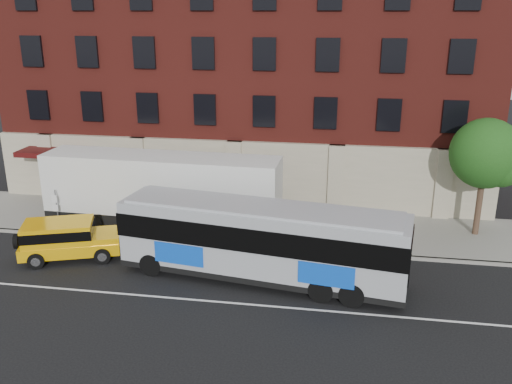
% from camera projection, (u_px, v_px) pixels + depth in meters
% --- Properties ---
extents(ground, '(120.00, 120.00, 0.00)m').
position_uv_depth(ground, '(178.00, 305.00, 22.34)').
color(ground, black).
rests_on(ground, ground).
extents(sidewalk, '(60.00, 6.00, 0.15)m').
position_uv_depth(sidewalk, '(225.00, 223.00, 30.74)').
color(sidewalk, gray).
rests_on(sidewalk, ground).
extents(kerb, '(60.00, 0.25, 0.15)m').
position_uv_depth(kerb, '(213.00, 244.00, 27.93)').
color(kerb, gray).
rests_on(kerb, ground).
extents(lane_line, '(60.00, 0.12, 0.01)m').
position_uv_depth(lane_line, '(182.00, 299.00, 22.80)').
color(lane_line, silver).
rests_on(lane_line, ground).
extents(building, '(30.00, 12.10, 15.00)m').
position_uv_depth(building, '(249.00, 73.00, 35.80)').
color(building, maroon).
rests_on(building, sidewalk).
extents(sign_pole, '(0.30, 0.20, 2.50)m').
position_uv_depth(sign_pole, '(57.00, 209.00, 28.95)').
color(sign_pole, slate).
rests_on(sign_pole, ground).
extents(street_tree, '(3.60, 3.60, 6.20)m').
position_uv_depth(street_tree, '(486.00, 156.00, 27.75)').
color(street_tree, '#3E2B1F').
rests_on(street_tree, sidewalk).
extents(city_bus, '(12.96, 4.57, 3.48)m').
position_uv_depth(city_bus, '(261.00, 239.00, 23.91)').
color(city_bus, '#A7ABB1').
rests_on(city_bus, ground).
extents(yellow_suv, '(5.04, 3.38, 1.88)m').
position_uv_depth(yellow_suv, '(66.00, 237.00, 26.25)').
color(yellow_suv, '#F5B009').
rests_on(yellow_suv, ground).
extents(shipping_container, '(12.73, 3.10, 4.22)m').
position_uv_depth(shipping_container, '(162.00, 194.00, 29.28)').
color(shipping_container, black).
rests_on(shipping_container, ground).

